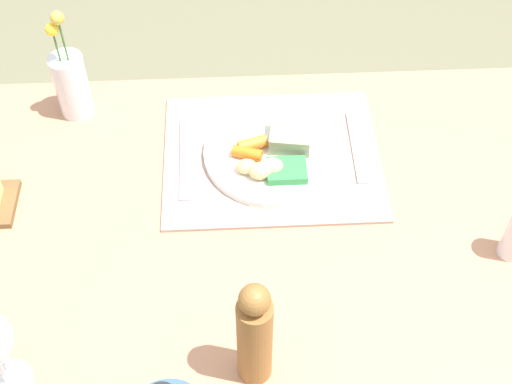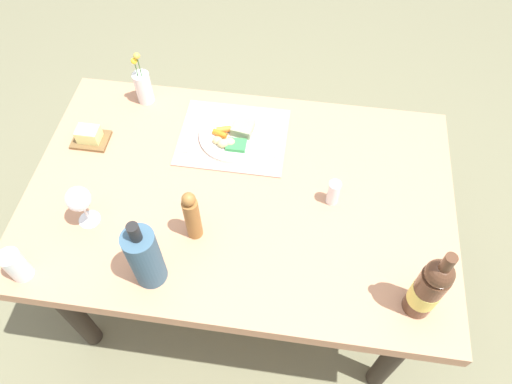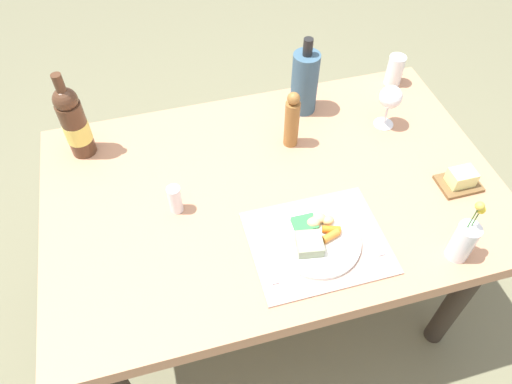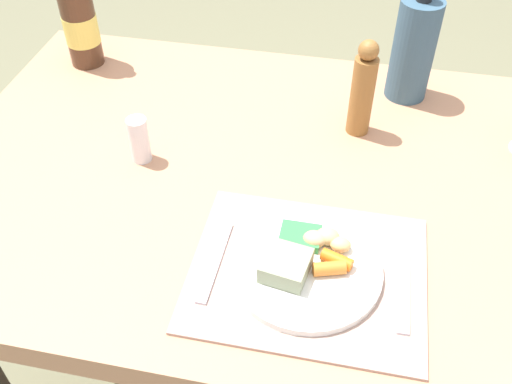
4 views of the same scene
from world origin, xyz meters
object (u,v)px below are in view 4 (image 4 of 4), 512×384
(wine_bottle, at_px, (78,14))
(knife, at_px, (403,284))
(salt_shaker, at_px, (139,140))
(dinner_plate, at_px, (306,264))
(pepper_mill, at_px, (363,90))
(dining_table, at_px, (291,208))
(fork, at_px, (215,261))
(cooler_bottle, at_px, (414,48))

(wine_bottle, bearing_deg, knife, -35.17)
(knife, distance_m, salt_shaker, 0.58)
(dinner_plate, xyz_separation_m, salt_shaker, (-0.37, 0.23, 0.03))
(dinner_plate, distance_m, salt_shaker, 0.43)
(pepper_mill, bearing_deg, dining_table, -122.55)
(dinner_plate, distance_m, fork, 0.15)
(salt_shaker, bearing_deg, pepper_mill, 23.55)
(salt_shaker, relative_size, cooler_bottle, 0.34)
(dinner_plate, relative_size, pepper_mill, 1.18)
(knife, relative_size, salt_shaker, 1.96)
(knife, relative_size, pepper_mill, 0.90)
(salt_shaker, xyz_separation_m, cooler_bottle, (0.52, 0.35, 0.07))
(salt_shaker, bearing_deg, dinner_plate, -31.41)
(dinner_plate, distance_m, pepper_mill, 0.42)
(dinner_plate, relative_size, fork, 1.43)
(salt_shaker, height_order, wine_bottle, wine_bottle)
(dining_table, relative_size, dinner_plate, 5.68)
(fork, bearing_deg, salt_shaker, 132.79)
(dining_table, bearing_deg, fork, -110.91)
(wine_bottle, bearing_deg, dining_table, -29.50)
(fork, distance_m, pepper_mill, 0.48)
(dinner_plate, height_order, salt_shaker, salt_shaker)
(dining_table, xyz_separation_m, cooler_bottle, (0.21, 0.34, 0.21))
(dining_table, distance_m, salt_shaker, 0.34)
(fork, height_order, salt_shaker, salt_shaker)
(pepper_mill, bearing_deg, knife, -75.51)
(fork, height_order, wine_bottle, wine_bottle)
(knife, distance_m, wine_bottle, 0.98)
(pepper_mill, bearing_deg, salt_shaker, -156.45)
(knife, relative_size, wine_bottle, 0.61)
(pepper_mill, xyz_separation_m, cooler_bottle, (0.10, 0.16, 0.02))
(cooler_bottle, relative_size, wine_bottle, 0.93)
(dining_table, distance_m, wine_bottle, 0.70)
(dining_table, bearing_deg, knife, -46.90)
(fork, bearing_deg, pepper_mill, 64.77)
(fork, xyz_separation_m, knife, (0.31, 0.01, 0.00))
(dining_table, height_order, wine_bottle, wine_bottle)
(dinner_plate, distance_m, knife, 0.16)
(wine_bottle, bearing_deg, salt_shaker, -51.78)
(knife, distance_m, pepper_mill, 0.44)
(dinner_plate, relative_size, knife, 1.31)
(fork, bearing_deg, dinner_plate, 6.58)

